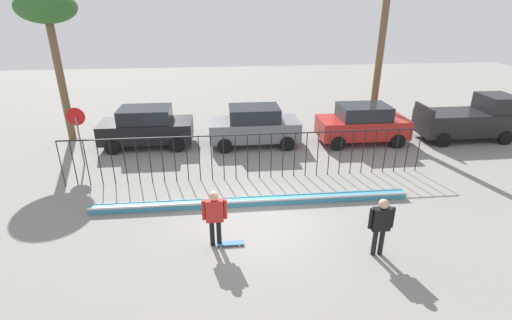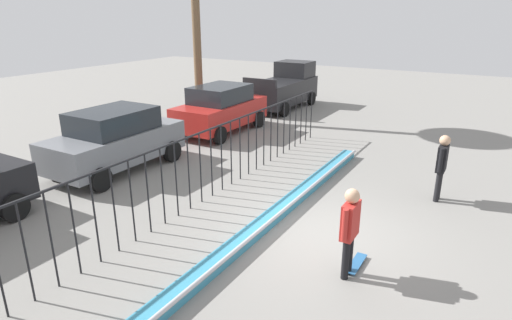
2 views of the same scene
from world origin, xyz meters
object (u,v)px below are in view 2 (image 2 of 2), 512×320
Objects in this scene: camera_operator at (442,162)px; pickup_truck at (284,88)px; skateboarder at (350,225)px; parked_car_gray at (115,139)px; parked_car_red at (221,109)px; skateboard at (356,263)px.

pickup_truck is at bearing -112.02° from camera_operator.
skateboarder is 1.00× the size of camera_operator.
camera_operator is at bearing -72.32° from parked_car_gray.
parked_car_red is at bearing 49.26° from skateboarder.
parked_car_red is (6.82, 7.90, 0.91)m from skateboard.
pickup_truck is at bearing 33.23° from skateboarder.
skateboarder is at bearing -133.67° from parked_car_red.
camera_operator is 12.02m from pickup_truck.
skateboarder is 0.37× the size of pickup_truck.
parked_car_gray and parked_car_red have the same top height.
parked_car_gray is (1.51, 8.13, 0.91)m from skateboard.
skateboard is 4.28m from camera_operator.
parked_car_gray is at bearing 176.51° from parked_car_red.
skateboard is 0.17× the size of pickup_truck.
pickup_truck is (10.88, -0.29, 0.06)m from parked_car_gray.
camera_operator is (4.08, -0.84, 1.00)m from skateboard.
parked_car_gray is 5.32m from parked_car_red.
pickup_truck is (8.31, 8.68, -0.02)m from camera_operator.
skateboarder is at bearing 10.28° from camera_operator.
parked_car_red reaches higher than camera_operator.
parked_car_gray is 1.00× the size of parked_car_red.
skateboarder is at bearing -150.43° from pickup_truck.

